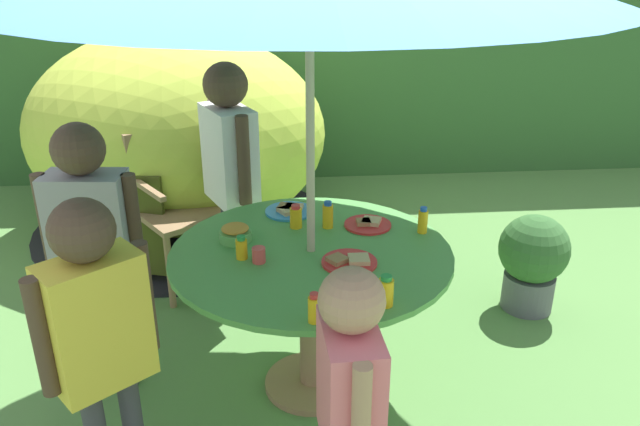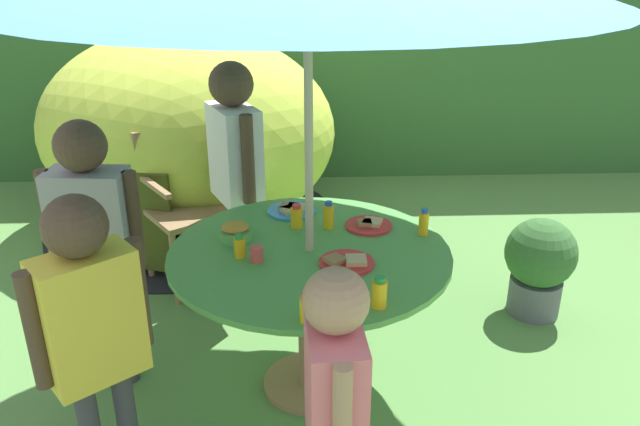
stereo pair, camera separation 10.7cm
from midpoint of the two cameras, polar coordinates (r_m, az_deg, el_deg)
The scene contains 21 objects.
ground_plane at distance 3.15m, azimuth 0.14°, elevation -15.56°, with size 10.00×10.00×0.02m, color #548442.
hedge_backdrop at distance 5.80m, azimuth -1.34°, elevation 13.54°, with size 9.00×0.70×1.95m, color #33602D.
garden_table at distance 2.82m, azimuth 0.15°, elevation -6.13°, with size 1.25×1.25×0.73m.
wooden_chair at distance 3.90m, azimuth -11.80°, elevation 1.49°, with size 0.61×0.62×0.96m.
dome_tent at distance 4.65m, azimuth -11.38°, elevation 7.34°, with size 2.75×2.75×1.45m.
potted_plant at distance 3.75m, azimuth 20.19°, elevation -4.30°, with size 0.40×0.40×0.58m.
child_in_white_shirt at distance 3.48m, azimuth -6.90°, elevation 5.34°, with size 0.34×0.44×1.41m.
child_in_grey_shirt at distance 2.90m, azimuth -19.08°, elevation -1.01°, with size 0.44×0.22×1.31m.
child_in_yellow_shirt at distance 2.28m, azimuth -18.98°, elevation -9.07°, with size 0.37×0.34×1.25m.
child_in_pink_shirt at distance 1.95m, azimuth 2.99°, elevation -15.99°, with size 0.20×0.39×1.15m.
snack_bowl at distance 2.85m, azimuth -6.69°, elevation -1.72°, with size 0.15×0.15×0.08m.
plate_far_left at distance 3.13m, azimuth -1.64°, elevation 0.30°, with size 0.24×0.24×0.03m.
plate_center_front at distance 2.63m, azimuth 3.63°, elevation -4.50°, with size 0.24×0.24×0.03m.
plate_near_right at distance 2.98m, azimuth 5.52°, elevation -1.08°, with size 0.22×0.22×0.03m.
juice_bottle_near_left at distance 2.33m, azimuth 6.75°, elevation -7.27°, with size 0.06×0.06×0.12m.
juice_bottle_far_right at distance 2.94m, azimuth 1.83°, elevation -0.23°, with size 0.05×0.05×0.13m.
juice_bottle_center_back at distance 2.95m, azimuth -1.11°, elevation -0.34°, with size 0.06×0.06×0.11m.
juice_bottle_mid_left at distance 2.68m, azimuth -6.22°, elevation -3.09°, with size 0.05×0.05×0.11m.
juice_bottle_mid_right at distance 2.92m, azimuth 10.50°, elevation -0.86°, with size 0.05×0.05×0.13m.
juice_bottle_front_edge at distance 2.23m, azimuth 0.09°, elevation -8.73°, with size 0.05×0.05×0.12m.
cup_near at distance 2.65m, azimuth -4.68°, elevation -3.75°, with size 0.06×0.06×0.07m, color #E04C47.
Camera 2 is at (-0.06, -2.45, 1.97)m, focal length 34.99 mm.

